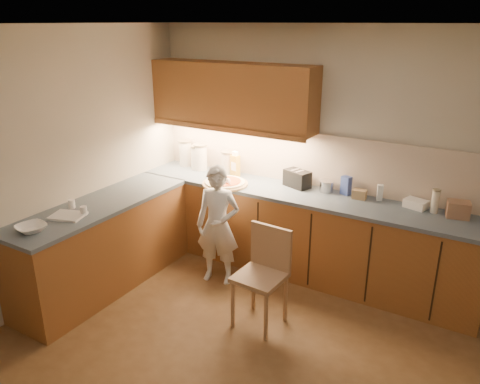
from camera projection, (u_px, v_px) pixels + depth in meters
The scene contains 24 objects.
room at pixel (251, 171), 3.12m from camera, with size 4.54×4.50×2.62m.
l_counter at pixel (232, 236), 4.98m from camera, with size 3.77×2.62×0.92m.
backsplash at pixel (311, 159), 5.06m from camera, with size 3.75×0.02×0.58m, color beige.
upper_cabinets at pixel (232, 95), 5.14m from camera, with size 1.95×0.36×0.73m.
pizza_on_board at pixel (225, 183), 5.14m from camera, with size 0.50×0.50×0.20m.
child at pixel (218, 225), 4.82m from camera, with size 0.46×0.30×1.27m, color white.
wooden_chair at pixel (264, 269), 4.19m from camera, with size 0.43×0.43×0.91m.
mixing_bowl at pixel (31, 228), 4.00m from camera, with size 0.25×0.25×0.06m, color white.
canister_a at pixel (185, 153), 5.79m from camera, with size 0.16×0.16×0.32m.
canister_b at pixel (198, 157), 5.65m from camera, with size 0.17×0.17×0.29m.
canister_c at pixel (200, 157), 5.62m from camera, with size 0.17×0.17×0.32m.
canister_d at pixel (228, 162), 5.50m from camera, with size 0.17×0.17×0.27m.
oil_jug at pixel (235, 165), 5.39m from camera, with size 0.12×0.10×0.30m.
toaster at pixel (297, 179), 5.06m from camera, with size 0.32×0.25×0.19m.
steel_pot at pixel (327, 186), 4.93m from camera, with size 0.16×0.16×0.12m.
blue_box at pixel (346, 185), 4.83m from camera, with size 0.10×0.07×0.20m, color #34499D.
card_box_a at pixel (359, 194), 4.73m from camera, with size 0.13×0.10×0.10m, color tan.
white_bottle at pixel (380, 193), 4.68m from camera, with size 0.05×0.05×0.16m, color white.
flat_pack at pixel (416, 204), 4.50m from camera, with size 0.21×0.14×0.08m, color silver.
tall_jar at pixel (435, 201), 4.36m from camera, with size 0.08×0.08×0.23m.
card_box_b at pixel (458, 209), 4.28m from camera, with size 0.20×0.15×0.15m, color #A87B5A.
dough_cloth at pixel (68, 216), 4.31m from camera, with size 0.29×0.23×0.02m, color silver.
spice_jar_a at pixel (72, 204), 4.50m from camera, with size 0.06×0.06×0.09m, color white.
spice_jar_b at pixel (84, 211), 4.34m from camera, with size 0.06×0.06×0.08m, color white.
Camera 1 is at (1.45, -2.59, 2.62)m, focal length 35.00 mm.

